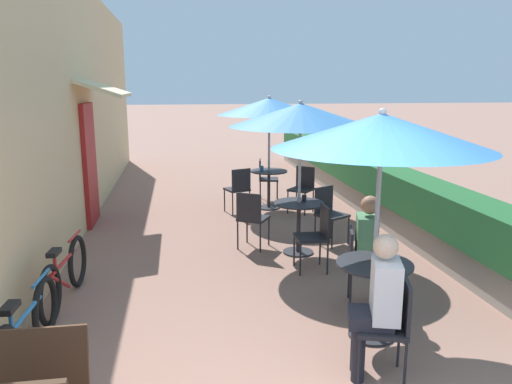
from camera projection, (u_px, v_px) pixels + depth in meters
cafe_facade_wall at (82, 103)px, 8.94m from camera, size 0.98×13.56×4.20m
planter_hedge at (360, 179)px, 10.10m from camera, size 0.60×12.56×1.01m
patio_table_near at (373, 285)px, 4.77m from camera, size 0.73×0.73×0.76m
patio_umbrella_near at (382, 132)px, 4.46m from camera, size 1.99×1.99×2.21m
cafe_chair_near_left at (391, 321)px, 4.08m from camera, size 0.50×0.50×0.87m
seated_patron_near_left at (378, 301)px, 4.06m from camera, size 0.47×0.42×1.25m
cafe_chair_near_right at (360, 261)px, 5.46m from camera, size 0.50×0.50×0.87m
seated_patron_near_right at (371, 247)px, 5.41m from camera, size 0.47×0.42×1.25m
coffee_cup_near at (377, 256)px, 4.78m from camera, size 0.07×0.07×0.09m
patio_table_mid at (299, 218)px, 7.18m from camera, size 0.73×0.73×0.76m
patio_umbrella_mid at (301, 115)px, 6.87m from camera, size 1.99×1.99×2.21m
cafe_chair_mid_left at (329, 210)px, 7.67m from camera, size 0.55×0.55×0.87m
cafe_chair_mid_right at (252, 215)px, 7.37m from camera, size 0.55×0.55×0.87m
cafe_chair_mid_back at (317, 232)px, 6.51m from camera, size 0.40×0.40×0.87m
coffee_cup_mid at (304, 198)px, 7.21m from camera, size 0.07×0.07×0.09m
patio_table_far at (269, 182)px, 9.82m from camera, size 0.73×0.73×0.76m
patio_umbrella_far at (269, 107)px, 9.51m from camera, size 1.99×1.99×2.21m
cafe_chair_far_left at (239, 187)px, 9.43m from camera, size 0.51×0.51×0.87m
cafe_chair_far_right at (303, 186)px, 9.53m from camera, size 0.56×0.56×0.87m
cafe_chair_far_back at (265, 176)px, 10.51m from camera, size 0.47×0.47×0.87m
coffee_cup_far at (262, 168)px, 9.78m from camera, size 0.07×0.07×0.09m
bicycle_leaning at (26, 332)px, 4.27m from camera, size 0.16×1.62×0.71m
bicycle_second at (65, 275)px, 5.54m from camera, size 0.20×1.63×0.72m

